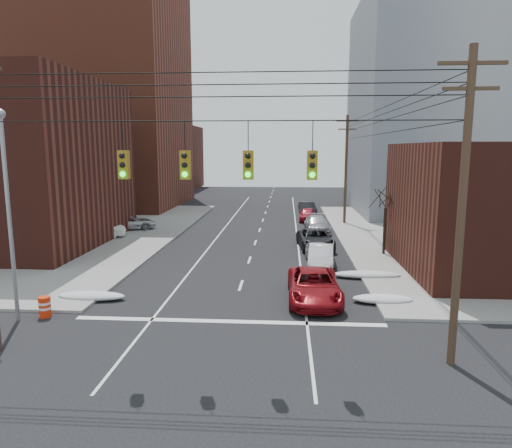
# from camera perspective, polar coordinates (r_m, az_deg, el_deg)

# --- Properties ---
(ground) EXTENTS (160.00, 160.00, 0.00)m
(ground) POSITION_cam_1_polar(r_m,az_deg,el_deg) (15.15, -6.77, -21.03)
(ground) COLOR black
(ground) RESTS_ON ground
(building_brick_tall) EXTENTS (24.00, 20.00, 30.00)m
(building_brick_tall) POSITION_cam_1_polar(r_m,az_deg,el_deg) (66.77, -20.32, 15.12)
(building_brick_tall) COLOR brown
(building_brick_tall) RESTS_ON ground
(building_brick_far) EXTENTS (22.00, 18.00, 12.00)m
(building_brick_far) POSITION_cam_1_polar(r_m,az_deg,el_deg) (91.41, -14.48, 8.04)
(building_brick_far) COLOR #4D1E17
(building_brick_far) RESTS_ON ground
(building_office) EXTENTS (22.00, 20.00, 25.00)m
(building_office) POSITION_cam_1_polar(r_m,az_deg,el_deg) (60.27, 23.34, 13.24)
(building_office) COLOR gray
(building_office) RESTS_ON ground
(building_glass) EXTENTS (20.00, 18.00, 22.00)m
(building_glass) POSITION_cam_1_polar(r_m,az_deg,el_deg) (85.63, 18.73, 11.12)
(building_glass) COLOR gray
(building_glass) RESTS_ON ground
(utility_pole_right) EXTENTS (2.20, 0.28, 11.00)m
(utility_pole_right) POSITION_cam_1_polar(r_m,az_deg,el_deg) (17.02, 24.36, 2.24)
(utility_pole_right) COLOR #473323
(utility_pole_right) RESTS_ON ground
(utility_pole_far) EXTENTS (2.20, 0.28, 11.00)m
(utility_pole_far) POSITION_cam_1_polar(r_m,az_deg,el_deg) (47.25, 11.19, 6.93)
(utility_pole_far) COLOR #473323
(utility_pole_far) RESTS_ON ground
(traffic_signals) EXTENTS (17.00, 0.42, 2.02)m
(traffic_signals) POSITION_cam_1_polar(r_m,az_deg,el_deg) (15.99, -4.96, 7.60)
(traffic_signals) COLOR black
(traffic_signals) RESTS_ON ground
(street_light) EXTENTS (0.44, 0.44, 9.32)m
(street_light) POSITION_cam_1_polar(r_m,az_deg,el_deg) (22.45, -28.63, 2.83)
(street_light) COLOR gray
(street_light) RESTS_ON ground
(bare_tree) EXTENTS (2.09, 2.20, 4.93)m
(bare_tree) POSITION_cam_1_polar(r_m,az_deg,el_deg) (34.00, 15.77, -0.01)
(bare_tree) COLOR black
(bare_tree) RESTS_ON ground
(snow_nw) EXTENTS (3.50, 1.08, 0.42)m
(snow_nw) POSITION_cam_1_polar(r_m,az_deg,el_deg) (25.11, -19.88, -8.45)
(snow_nw) COLOR silver
(snow_nw) RESTS_ON ground
(snow_ne) EXTENTS (3.00, 1.08, 0.42)m
(snow_ne) POSITION_cam_1_polar(r_m,az_deg,el_deg) (24.03, 15.53, -9.02)
(snow_ne) COLOR silver
(snow_ne) RESTS_ON ground
(snow_east_far) EXTENTS (4.00, 1.08, 0.42)m
(snow_east_far) POSITION_cam_1_polar(r_m,az_deg,el_deg) (28.26, 13.70, -6.17)
(snow_east_far) COLOR silver
(snow_east_far) RESTS_ON ground
(red_pickup) EXTENTS (2.65, 5.65, 1.56)m
(red_pickup) POSITION_cam_1_polar(r_m,az_deg,el_deg) (23.56, 7.26, -7.66)
(red_pickup) COLOR maroon
(red_pickup) RESTS_ON ground
(parked_car_a) EXTENTS (1.96, 4.20, 1.39)m
(parked_car_a) POSITION_cam_1_polar(r_m,az_deg,el_deg) (31.16, 7.94, -3.62)
(parked_car_a) COLOR #A1A0A5
(parked_car_a) RESTS_ON ground
(parked_car_b) EXTENTS (1.94, 4.57, 1.47)m
(parked_car_b) POSITION_cam_1_polar(r_m,az_deg,el_deg) (29.88, 8.12, -4.11)
(parked_car_b) COLOR silver
(parked_car_b) RESTS_ON ground
(parked_car_c) EXTENTS (3.00, 5.58, 1.49)m
(parked_car_c) POSITION_cam_1_polar(r_m,az_deg,el_deg) (35.66, 7.43, -1.88)
(parked_car_c) COLOR black
(parked_car_c) RESTS_ON ground
(parked_car_d) EXTENTS (2.45, 5.27, 1.49)m
(parked_car_d) POSITION_cam_1_polar(r_m,az_deg,el_deg) (42.78, 7.65, -0.01)
(parked_car_d) COLOR #9E9DA2
(parked_car_d) RESTS_ON ground
(parked_car_e) EXTENTS (1.96, 4.23, 1.40)m
(parked_car_e) POSITION_cam_1_polar(r_m,az_deg,el_deg) (49.26, 6.45, 1.20)
(parked_car_e) COLOR maroon
(parked_car_e) RESTS_ON ground
(parked_car_f) EXTENTS (2.12, 4.66, 1.48)m
(parked_car_f) POSITION_cam_1_polar(r_m,az_deg,el_deg) (54.02, 6.45, 1.96)
(parked_car_f) COLOR black
(parked_car_f) RESTS_ON ground
(lot_car_a) EXTENTS (4.69, 2.63, 1.46)m
(lot_car_a) POSITION_cam_1_polar(r_m,az_deg,el_deg) (41.24, -19.09, -0.60)
(lot_car_a) COLOR silver
(lot_car_a) RESTS_ON sidewalk_nw
(lot_car_b) EXTENTS (5.10, 3.55, 1.29)m
(lot_car_b) POSITION_cam_1_polar(r_m,az_deg,el_deg) (44.58, -15.34, 0.18)
(lot_car_b) COLOR #BCBDC2
(lot_car_b) RESTS_ON sidewalk_nw
(lot_car_c) EXTENTS (5.45, 2.35, 1.56)m
(lot_car_c) POSITION_cam_1_polar(r_m,az_deg,el_deg) (39.71, -26.23, -1.35)
(lot_car_c) COLOR black
(lot_car_c) RESTS_ON sidewalk_nw
(lot_car_d) EXTENTS (4.52, 2.99, 1.43)m
(lot_car_d) POSITION_cam_1_polar(r_m,az_deg,el_deg) (46.82, -23.33, 0.26)
(lot_car_d) COLOR #ABABAF
(lot_car_d) RESTS_ON sidewalk_nw
(construction_barrel) EXTENTS (0.72, 0.72, 0.96)m
(construction_barrel) POSITION_cam_1_polar(r_m,az_deg,el_deg) (23.38, -24.89, -9.35)
(construction_barrel) COLOR red
(construction_barrel) RESTS_ON ground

